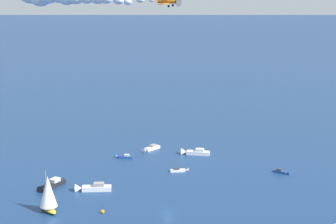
{
  "coord_description": "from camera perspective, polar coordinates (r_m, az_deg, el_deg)",
  "views": [
    {
      "loc": [
        36.8,
        148.56,
        62.23
      ],
      "look_at": [
        0.0,
        0.0,
        27.8
      ],
      "focal_mm": 64.55,
      "sensor_mm": 36.0,
      "label": 1
    }
  ],
  "objects": [
    {
      "name": "ground_plane",
      "position": [
        165.21,
        0.0,
        -9.45
      ],
      "size": [
        2000.0,
        2000.0,
        0.0
      ],
      "primitive_type": "plane",
      "color": "navy"
    },
    {
      "name": "motorboat_near_centre",
      "position": [
        186.27,
        -11.03,
        -6.81
      ],
      "size": [
        9.07,
        9.7,
        3.07
      ],
      "color": "black",
      "rests_on": "ground_plane"
    },
    {
      "name": "motorboat_far_port",
      "position": [
        216.39,
        2.49,
        -3.83
      ],
      "size": [
        10.27,
        6.61,
        2.93
      ],
      "color": "white",
      "rests_on": "ground_plane"
    },
    {
      "name": "motorboat_offshore",
      "position": [
        182.11,
        -7.22,
        -7.13
      ],
      "size": [
        11.01,
        4.75,
        3.1
      ],
      "color": "white",
      "rests_on": "ground_plane"
    },
    {
      "name": "motorboat_trailing",
      "position": [
        197.83,
        1.17,
        -5.51
      ],
      "size": [
        6.16,
        2.11,
        1.75
      ],
      "color": "white",
      "rests_on": "ground_plane"
    },
    {
      "name": "sailboat_ahead",
      "position": [
        167.15,
        -11.26,
        -7.55
      ],
      "size": [
        6.17,
        9.0,
        11.23
      ],
      "color": "gold",
      "rests_on": "ground_plane"
    },
    {
      "name": "motorboat_mid_cluster",
      "position": [
        199.59,
        10.75,
        -5.59
      ],
      "size": [
        4.8,
        5.1,
        1.62
      ],
      "color": "#23478C",
      "rests_on": "ground_plane"
    },
    {
      "name": "motorboat_outer_ring_b",
      "position": [
        212.94,
        -4.23,
        -4.22
      ],
      "size": [
        6.07,
        3.69,
        1.72
      ],
      "color": "#23478C",
      "rests_on": "ground_plane"
    },
    {
      "name": "motorboat_outer_ring_c",
      "position": [
        221.65,
        -1.7,
        -3.46
      ],
      "size": [
        7.84,
        6.23,
        2.34
      ],
      "color": "white",
      "rests_on": "ground_plane"
    },
    {
      "name": "marker_buoy",
      "position": [
        165.54,
        -6.21,
        -9.33
      ],
      "size": [
        1.1,
        1.1,
        2.1
      ],
      "color": "orange",
      "rests_on": "ground_plane"
    },
    {
      "name": "biplane_lead",
      "position": [
        152.98,
        0.09,
        10.43
      ],
      "size": [
        6.49,
        6.72,
        3.62
      ],
      "color": "orange"
    }
  ]
}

